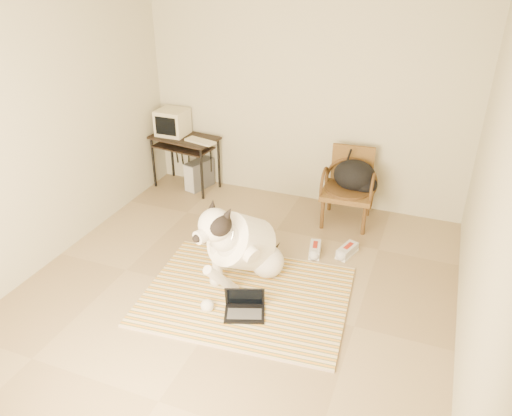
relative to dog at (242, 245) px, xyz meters
The scene contains 16 objects.
floor 0.49m from the dog, 87.11° to the right, with size 4.50×4.50×0.00m, color #957E5B.
wall_back 2.17m from the dog, 89.54° to the left, with size 4.50×4.50×0.00m, color #BDB69B.
wall_front 2.73m from the dog, 89.65° to the right, with size 4.50×4.50×0.00m, color #BDB69B.
wall_left 2.23m from the dog, behind, with size 4.50×4.50×0.00m, color #BDB69B.
wall_right 2.25m from the dog, ahead, with size 4.50×4.50×0.00m, color #BDB69B.
rug 0.48m from the dog, 60.16° to the right, with size 2.00×1.60×0.02m.
dog is the anchor object (origin of this frame).
laptop 0.63m from the dog, 64.95° to the right, with size 0.42×0.36×0.25m.
computer_desk 2.25m from the dog, 132.16° to the left, with size 0.92×0.59×0.72m.
crt_monitor 2.45m from the dog, 134.60° to the left, with size 0.37×0.36×0.33m.
desk_keyboard 2.02m from the dog, 127.78° to the left, with size 0.41×0.15×0.03m, color beige.
pc_tower 2.18m from the dog, 127.99° to the left, with size 0.28×0.45×0.39m.
rattan_chair 1.71m from the dog, 65.48° to the left, with size 0.61×0.59×0.87m.
backpack 1.76m from the dog, 63.53° to the left, with size 0.52×0.40×0.36m.
sneaker_left 0.95m from the dog, 51.09° to the left, with size 0.17×0.30×0.10m.
sneaker_right 1.24m from the dog, 41.70° to the left, with size 0.21×0.32×0.11m.
Camera 1 is at (1.58, -3.43, 2.96)m, focal length 35.00 mm.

